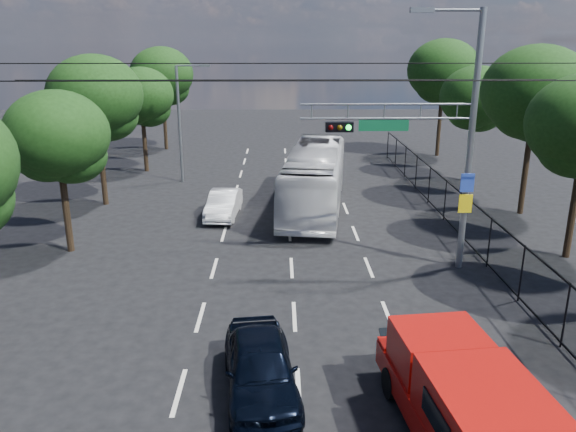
{
  "coord_description": "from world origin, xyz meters",
  "views": [
    {
      "loc": [
        -0.45,
        -12.12,
        8.42
      ],
      "look_at": [
        -0.17,
        5.79,
        2.8
      ],
      "focal_mm": 35.0,
      "sensor_mm": 36.0,
      "label": 1
    }
  ],
  "objects_px": {
    "white_bus": "(315,178)",
    "red_pickup": "(461,399)",
    "white_van": "(224,204)",
    "signal_mast": "(438,132)",
    "navy_hatchback": "(260,367)"
  },
  "relations": [
    {
      "from": "red_pickup",
      "to": "navy_hatchback",
      "type": "bearing_deg",
      "value": 156.09
    },
    {
      "from": "navy_hatchback",
      "to": "red_pickup",
      "type": "bearing_deg",
      "value": -30.81
    },
    {
      "from": "signal_mast",
      "to": "navy_hatchback",
      "type": "xyz_separation_m",
      "value": [
        -6.24,
        -8.04,
        -4.51
      ]
    },
    {
      "from": "white_bus",
      "to": "red_pickup",
      "type": "bearing_deg",
      "value": -75.9
    },
    {
      "from": "red_pickup",
      "to": "navy_hatchback",
      "type": "relative_size",
      "value": 1.39
    },
    {
      "from": "navy_hatchback",
      "to": "white_bus",
      "type": "height_order",
      "value": "white_bus"
    },
    {
      "from": "white_bus",
      "to": "white_van",
      "type": "distance_m",
      "value": 4.95
    },
    {
      "from": "signal_mast",
      "to": "white_bus",
      "type": "bearing_deg",
      "value": 115.44
    },
    {
      "from": "navy_hatchback",
      "to": "signal_mast",
      "type": "bearing_deg",
      "value": 45.31
    },
    {
      "from": "navy_hatchback",
      "to": "white_van",
      "type": "distance_m",
      "value": 14.9
    },
    {
      "from": "red_pickup",
      "to": "white_van",
      "type": "height_order",
      "value": "red_pickup"
    },
    {
      "from": "signal_mast",
      "to": "navy_hatchback",
      "type": "distance_m",
      "value": 11.13
    },
    {
      "from": "red_pickup",
      "to": "white_bus",
      "type": "xyz_separation_m",
      "value": [
        -2.01,
        18.16,
        0.44
      ]
    },
    {
      "from": "navy_hatchback",
      "to": "white_bus",
      "type": "distance_m",
      "value": 16.43
    },
    {
      "from": "signal_mast",
      "to": "red_pickup",
      "type": "distance_m",
      "value": 10.94
    }
  ]
}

